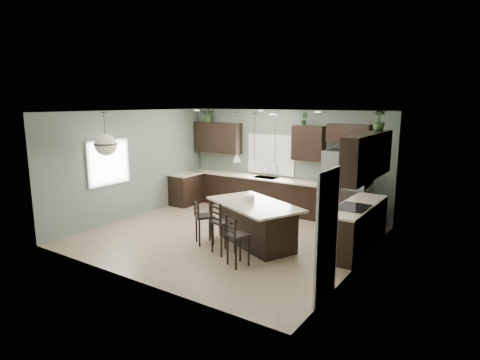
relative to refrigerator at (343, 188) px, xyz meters
name	(u,v)px	position (x,y,z in m)	size (l,w,h in m)	color
ground	(227,236)	(-1.85, -2.36, -0.93)	(6.00, 6.00, 0.00)	#9E8466
pantry_door	(327,236)	(1.12, -3.91, 0.09)	(0.04, 0.82, 2.04)	white
window_back	(271,154)	(-2.25, 0.38, 0.62)	(1.35, 0.02, 1.00)	white
window_left	(108,162)	(-4.84, -3.16, 0.62)	(0.02, 1.10, 1.00)	white
left_return_cabs	(186,189)	(-4.55, -0.66, -0.48)	(0.60, 0.90, 0.90)	black
left_return_countertop	(186,174)	(-4.53, -0.66, -0.01)	(0.66, 0.96, 0.04)	beige
back_lower_cabs	(252,192)	(-2.70, 0.09, -0.48)	(4.20, 0.60, 0.90)	black
back_countertop	(252,176)	(-2.70, 0.07, -0.01)	(4.20, 0.66, 0.04)	beige
sink_inset	(265,178)	(-2.25, 0.07, 0.01)	(0.70, 0.45, 0.01)	gray
faucet	(265,173)	(-2.25, 0.04, 0.16)	(0.02, 0.02, 0.28)	silver
back_upper_left	(218,138)	(-4.00, 0.22, 1.02)	(1.55, 0.34, 0.90)	black
back_upper_right	(309,143)	(-1.05, 0.22, 1.02)	(0.85, 0.34, 0.90)	black
fridge_header	(349,133)	(0.00, 0.22, 1.32)	(1.05, 0.34, 0.45)	black
right_lower_cabs	(357,228)	(0.85, -1.48, -0.48)	(0.60, 2.35, 0.90)	black
right_countertop	(357,205)	(0.83, -1.48, -0.01)	(0.66, 2.35, 0.04)	beige
cooktop	(353,207)	(0.83, -1.76, 0.02)	(0.58, 0.75, 0.02)	black
wall_oven_front	(338,228)	(0.54, -1.76, -0.48)	(0.01, 0.72, 0.60)	gray
right_upper_cabs	(368,156)	(0.98, -1.48, 1.02)	(0.34, 2.35, 0.90)	black
microwave	(360,178)	(0.93, -1.76, 0.62)	(0.40, 0.75, 0.40)	gray
refrigerator	(343,188)	(0.00, 0.00, 0.00)	(0.90, 0.74, 1.85)	gray
kitchen_island	(254,224)	(-1.02, -2.52, -0.46)	(2.08, 1.18, 0.92)	black
serving_dish	(249,198)	(-1.20, -2.43, 0.07)	(0.24, 0.24, 0.14)	white
bar_stool_left	(204,221)	(-1.95, -3.03, -0.42)	(0.37, 0.37, 1.01)	black
bar_stool_center	(223,227)	(-1.30, -3.25, -0.38)	(0.40, 0.40, 1.09)	black
bar_stool_right	(238,240)	(-0.70, -3.60, -0.43)	(0.36, 0.36, 0.98)	black
pendant_left	(237,137)	(-1.66, -2.22, 1.32)	(0.17, 0.17, 1.10)	white
pendant_center	(255,140)	(-1.02, -2.52, 1.32)	(0.17, 0.17, 1.10)	white
pendant_right	(275,143)	(-0.39, -2.81, 1.32)	(0.17, 0.17, 1.10)	white
chandelier	(105,134)	(-4.31, -3.60, 1.38)	(0.54, 0.54, 1.00)	beige
plant_back_left	(209,115)	(-4.31, 0.19, 1.69)	(0.39, 0.34, 0.43)	#314C21
plant_back_right	(304,119)	(-1.19, 0.19, 1.65)	(0.19, 0.15, 0.34)	#2D5826
plant_right_wall	(379,120)	(0.95, -0.72, 1.70)	(0.25, 0.25, 0.44)	#28481F
room_shell	(226,162)	(-1.85, -2.36, 0.77)	(6.00, 6.00, 6.00)	slate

